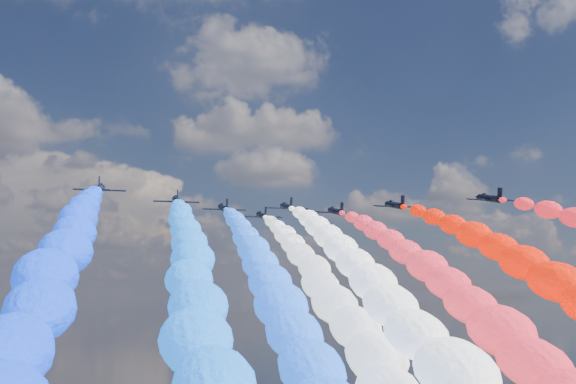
{
  "coord_description": "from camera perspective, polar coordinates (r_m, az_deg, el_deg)",
  "views": [
    {
      "loc": [
        -26.41,
        -127.48,
        79.0
      ],
      "look_at": [
        0.0,
        4.0,
        99.44
      ],
      "focal_mm": 43.2,
      "sensor_mm": 36.0,
      "label": 1
    }
  ],
  "objects": [
    {
      "name": "jet_0",
      "position": [
        122.6,
        -15.21,
        0.29
      ],
      "size": [
        8.97,
        12.13,
        4.77
      ],
      "primitive_type": null,
      "rotation": [
        0.19,
        0.0,
        0.02
      ],
      "color": "black"
    },
    {
      "name": "trail_0",
      "position": [
        69.39,
        -18.58,
        -7.69
      ],
      "size": [
        7.34,
        101.73,
        41.02
      ],
      "primitive_type": null,
      "color": "#0C37FF"
    },
    {
      "name": "jet_1",
      "position": [
        134.42,
        -9.18,
        -0.67
      ],
      "size": [
        8.88,
        12.07,
        4.77
      ],
      "primitive_type": null,
      "rotation": [
        0.19,
        0.0,
        0.02
      ],
      "color": "black"
    },
    {
      "name": "trail_1",
      "position": [
        81.17,
        -8.01,
        -8.13
      ],
      "size": [
        7.34,
        101.73,
        41.02
      ],
      "primitive_type": null,
      "color": "blue"
    },
    {
      "name": "jet_2",
      "position": [
        144.94,
        -5.32,
        -1.32
      ],
      "size": [
        9.34,
        12.39,
        4.77
      ],
      "primitive_type": null,
      "rotation": [
        0.19,
        0.0,
        0.06
      ],
      "color": "black"
    },
    {
      "name": "trail_2",
      "position": [
        92.17,
        -2.0,
        -8.26
      ],
      "size": [
        7.34,
        101.73,
        41.02
      ],
      "primitive_type": null,
      "color": "#1C5CFE"
    },
    {
      "name": "jet_3",
      "position": [
        142.39,
        -0.09,
        -1.23
      ],
      "size": [
        8.88,
        12.06,
        4.77
      ],
      "primitive_type": null,
      "rotation": [
        0.19,
        0.0,
        0.02
      ],
      "color": "black"
    },
    {
      "name": "trail_3",
      "position": [
        90.73,
        6.41,
        -8.2
      ],
      "size": [
        7.34,
        101.73,
        41.02
      ],
      "primitive_type": null,
      "color": "white"
    },
    {
      "name": "jet_4",
      "position": [
        157.65,
        -2.15,
        -1.94
      ],
      "size": [
        9.08,
        12.21,
        4.77
      ],
      "primitive_type": null,
      "rotation": [
        0.19,
        0.0,
        0.03
      ],
      "color": "black"
    },
    {
      "name": "trail_4",
      "position": [
        105.52,
        2.37,
        -8.31
      ],
      "size": [
        7.34,
        101.73,
        41.02
      ],
      "primitive_type": null,
      "color": "white"
    },
    {
      "name": "jet_5",
      "position": [
        150.13,
        3.96,
        -1.59
      ],
      "size": [
        9.23,
        12.32,
        4.77
      ],
      "primitive_type": null,
      "rotation": [
        0.19,
        0.0,
        0.05
      ],
      "color": "black"
    },
    {
      "name": "trail_5",
      "position": [
        99.77,
        12.05,
        -8.11
      ],
      "size": [
        7.34,
        101.73,
        41.02
      ],
      "primitive_type": null,
      "color": "red"
    },
    {
      "name": "jet_6",
      "position": [
        141.37,
        8.79,
        -1.07
      ],
      "size": [
        9.0,
        12.15,
        4.77
      ],
      "primitive_type": null,
      "rotation": [
        0.19,
        0.0,
        0.03
      ],
      "color": "black"
    },
    {
      "name": "trail_6",
      "position": [
        93.08,
        20.21,
        -7.74
      ],
      "size": [
        7.34,
        101.73,
        41.02
      ],
      "primitive_type": null,
      "color": "red"
    },
    {
      "name": "jet_7",
      "position": [
        135.63,
        16.25,
        -0.5
      ],
      "size": [
        8.85,
        12.05,
        4.77
      ],
      "primitive_type": null,
      "rotation": [
        0.19,
        0.0,
        -0.01
      ],
      "color": "black"
    }
  ]
}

